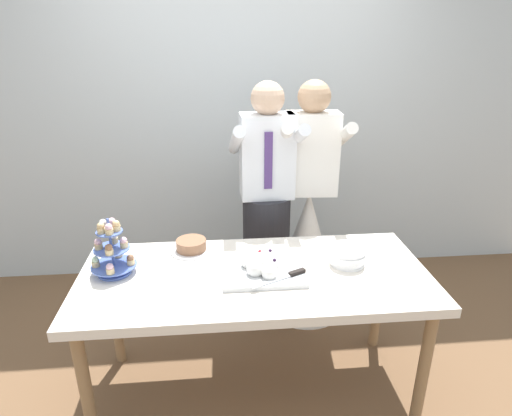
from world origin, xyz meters
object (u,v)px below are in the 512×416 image
(dessert_table, at_px, (255,285))
(person_groom, at_px, (266,220))
(cupcake_stand, at_px, (112,251))
(main_cake_tray, at_px, (263,268))
(person_bride, at_px, (307,237))
(plate_stack, at_px, (348,255))
(round_cake, at_px, (191,246))

(dessert_table, bearing_deg, person_groom, 78.73)
(dessert_table, xyz_separation_m, person_groom, (0.15, 0.73, 0.05))
(dessert_table, xyz_separation_m, cupcake_stand, (-0.72, 0.07, 0.20))
(main_cake_tray, height_order, person_bride, person_bride)
(dessert_table, relative_size, plate_stack, 9.47)
(round_cake, distance_m, person_bride, 0.95)
(plate_stack, xyz_separation_m, person_groom, (-0.36, 0.68, -0.08))
(cupcake_stand, height_order, person_groom, person_groom)
(dessert_table, bearing_deg, cupcake_stand, 174.75)
(plate_stack, relative_size, person_groom, 0.11)
(person_bride, bearing_deg, round_cake, -147.19)
(round_cake, bearing_deg, plate_stack, -14.91)
(dessert_table, xyz_separation_m, plate_stack, (0.50, 0.05, 0.12))
(main_cake_tray, distance_m, round_cake, 0.47)
(main_cake_tray, distance_m, person_groom, 0.76)
(plate_stack, bearing_deg, round_cake, 165.09)
(plate_stack, xyz_separation_m, person_bride, (-0.06, 0.73, -0.24))
(dessert_table, bearing_deg, round_cake, 140.73)
(dessert_table, height_order, round_cake, round_cake)
(dessert_table, bearing_deg, plate_stack, 5.77)
(cupcake_stand, relative_size, person_groom, 0.18)
(person_bride, bearing_deg, plate_stack, -85.45)
(cupcake_stand, distance_m, person_bride, 1.40)
(person_groom, bearing_deg, plate_stack, -62.49)
(cupcake_stand, distance_m, plate_stack, 1.22)
(dessert_table, relative_size, round_cake, 7.50)
(cupcake_stand, height_order, main_cake_tray, cupcake_stand)
(round_cake, bearing_deg, main_cake_tray, -38.07)
(main_cake_tray, height_order, round_cake, main_cake_tray)
(cupcake_stand, xyz_separation_m, person_bride, (1.16, 0.71, -0.32))
(plate_stack, bearing_deg, person_bride, 94.55)
(dessert_table, relative_size, person_bride, 1.08)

